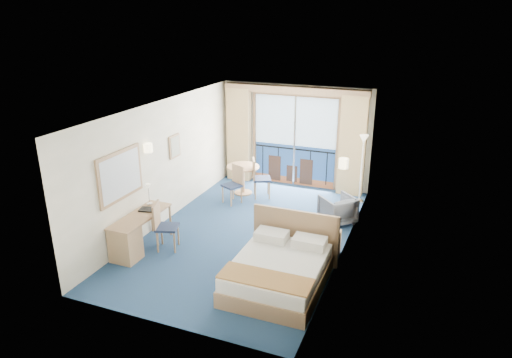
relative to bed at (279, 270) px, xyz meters
name	(u,v)px	position (x,y,z in m)	size (l,w,h in m)	color
floor	(249,234)	(-1.23, 1.60, -0.29)	(6.50, 6.50, 0.00)	navy
room_walls	(248,153)	(-1.23, 1.60, 1.49)	(4.04, 6.54, 2.72)	beige
balcony_door	(294,144)	(-1.24, 4.82, 0.85)	(2.36, 0.03, 2.52)	navy
curtain_left	(239,135)	(-2.78, 4.67, 0.99)	(0.65, 0.22, 2.55)	tan
curtain_right	(352,146)	(0.32, 4.67, 0.99)	(0.65, 0.22, 2.55)	tan
pelmet	(295,90)	(-1.23, 4.70, 2.29)	(3.80, 0.25, 0.18)	tan
mirror	(120,175)	(-3.20, 0.10, 1.26)	(0.05, 1.25, 0.95)	tan
wall_print	(175,146)	(-3.20, 2.05, 1.31)	(0.04, 0.42, 0.52)	tan
sconce_left	(148,148)	(-3.17, 1.00, 1.56)	(0.18, 0.18, 0.18)	#FFECB2
sconce_right	(344,163)	(0.71, 1.45, 1.56)	(0.18, 0.18, 0.18)	#FFECB2
bed	(279,270)	(0.00, 0.00, 0.00)	(1.64, 1.94, 1.03)	tan
nightstand	(330,243)	(0.56, 1.36, -0.04)	(0.37, 0.36, 0.49)	tan
phone	(332,229)	(0.59, 1.38, 0.24)	(0.20, 0.15, 0.09)	white
armchair	(337,209)	(0.39, 2.85, 0.02)	(0.67, 0.69, 0.62)	#454854
floor_lamp	(363,152)	(0.65, 4.23, 1.00)	(0.24, 0.24, 1.71)	silver
desk	(129,239)	(-2.97, -0.15, 0.10)	(0.51, 1.50, 0.70)	tan
desk_chair	(163,223)	(-2.55, 0.39, 0.26)	(0.53, 0.53, 0.97)	#1D2945
folder	(147,209)	(-2.98, 0.53, 0.43)	(0.31, 0.23, 0.03)	black
desk_lamp	(148,190)	(-3.08, 0.76, 0.75)	(0.12, 0.12, 0.44)	silver
round_table	(243,173)	(-2.25, 3.69, 0.28)	(0.83, 0.83, 0.74)	tan
table_chair_a	(258,176)	(-1.79, 3.60, 0.28)	(0.59, 0.58, 1.01)	#1D2945
table_chair_b	(234,182)	(-2.22, 3.08, 0.24)	(0.54, 0.55, 0.94)	#1D2945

